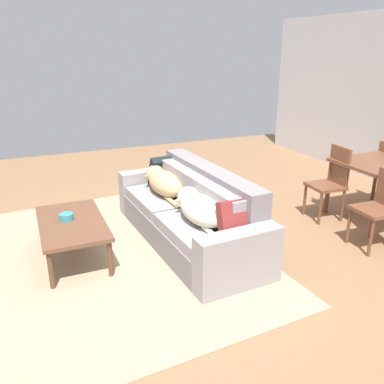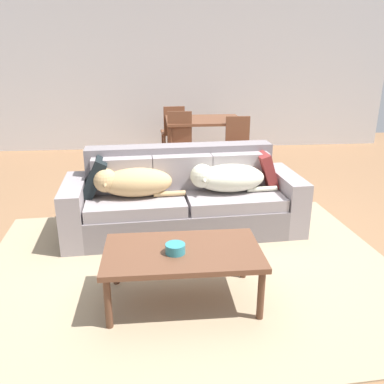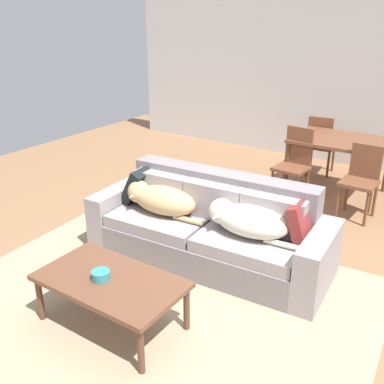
# 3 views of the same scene
# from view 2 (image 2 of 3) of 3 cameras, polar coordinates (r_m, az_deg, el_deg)

# --- Properties ---
(ground_plane) EXTENTS (10.00, 10.00, 0.00)m
(ground_plane) POSITION_cam_2_polar(r_m,az_deg,el_deg) (4.17, 1.54, -5.98)
(ground_plane) COLOR #8F6645
(back_partition) EXTENTS (8.00, 0.12, 2.70)m
(back_partition) POSITION_cam_2_polar(r_m,az_deg,el_deg) (7.77, -2.00, 16.20)
(back_partition) COLOR silver
(back_partition) RESTS_ON ground
(area_rug) EXTENTS (3.72, 2.96, 0.01)m
(area_rug) POSITION_cam_2_polar(r_m,az_deg,el_deg) (3.52, -0.10, -11.03)
(area_rug) COLOR tan
(area_rug) RESTS_ON ground
(couch) EXTENTS (2.44, 1.00, 0.85)m
(couch) POSITION_cam_2_polar(r_m,az_deg,el_deg) (4.18, -1.25, -1.07)
(couch) COLOR gray
(couch) RESTS_ON ground
(dog_on_left_cushion) EXTENTS (0.89, 0.40, 0.30)m
(dog_on_left_cushion) POSITION_cam_2_polar(r_m,az_deg,el_deg) (3.96, -8.55, 1.39)
(dog_on_left_cushion) COLOR tan
(dog_on_left_cushion) RESTS_ON couch
(dog_on_right_cushion) EXTENTS (0.89, 0.43, 0.30)m
(dog_on_right_cushion) POSITION_cam_2_polar(r_m,az_deg,el_deg) (4.07, 4.87, 2.02)
(dog_on_right_cushion) COLOR beige
(dog_on_right_cushion) RESTS_ON couch
(throw_pillow_by_left_arm) EXTENTS (0.31, 0.41, 0.40)m
(throw_pillow_by_left_arm) POSITION_cam_2_polar(r_m,az_deg,el_deg) (4.12, -13.68, 2.20)
(throw_pillow_by_left_arm) COLOR black
(throw_pillow_by_left_arm) RESTS_ON couch
(throw_pillow_by_right_arm) EXTENTS (0.24, 0.39, 0.39)m
(throw_pillow_by_right_arm) POSITION_cam_2_polar(r_m,az_deg,el_deg) (4.33, 10.34, 3.19)
(throw_pillow_by_right_arm) COLOR maroon
(throw_pillow_by_right_arm) RESTS_ON couch
(coffee_table) EXTENTS (1.14, 0.65, 0.43)m
(coffee_table) POSITION_cam_2_polar(r_m,az_deg,el_deg) (2.96, -1.34, -9.01)
(coffee_table) COLOR brown
(coffee_table) RESTS_ON ground
(bowl_on_coffee_table) EXTENTS (0.14, 0.14, 0.07)m
(bowl_on_coffee_table) POSITION_cam_2_polar(r_m,az_deg,el_deg) (2.88, -2.39, -8.03)
(bowl_on_coffee_table) COLOR teal
(bowl_on_coffee_table) RESTS_ON coffee_table
(dining_table) EXTENTS (1.20, 0.94, 0.77)m
(dining_table) POSITION_cam_2_polar(r_m,az_deg,el_deg) (6.49, 1.69, 9.71)
(dining_table) COLOR brown
(dining_table) RESTS_ON ground
(dining_chair_near_left) EXTENTS (0.43, 0.43, 0.95)m
(dining_chair_near_left) POSITION_cam_2_polar(r_m,az_deg,el_deg) (5.98, -1.75, 7.19)
(dining_chair_near_left) COLOR brown
(dining_chair_near_left) RESTS_ON ground
(dining_chair_near_right) EXTENTS (0.42, 0.42, 0.87)m
(dining_chair_near_right) POSITION_cam_2_polar(r_m,az_deg,el_deg) (6.03, 6.61, 6.92)
(dining_chair_near_right) COLOR brown
(dining_chair_near_right) RESTS_ON ground
(dining_chair_far_left) EXTENTS (0.43, 0.43, 0.90)m
(dining_chair_far_left) POSITION_cam_2_polar(r_m,az_deg,el_deg) (7.09, -2.65, 8.91)
(dining_chair_far_left) COLOR brown
(dining_chair_far_left) RESTS_ON ground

